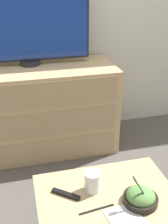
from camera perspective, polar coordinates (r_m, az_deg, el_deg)
ground_plane at (r=2.94m, az=-8.79°, el=-3.64°), size 12.00×12.00×0.00m
dresser at (r=2.49m, az=-9.02°, el=0.42°), size 1.31×0.58×0.76m
tv at (r=2.38m, az=-11.57°, el=17.38°), size 1.02×0.18×0.67m
coffee_table at (r=1.59m, az=4.88°, el=-18.54°), size 0.75×0.56×0.39m
takeout_bowl at (r=1.53m, az=11.42°, el=-16.61°), size 0.18×0.18×0.18m
drink_cup at (r=1.55m, az=1.69°, el=-14.18°), size 0.09×0.09×0.12m
napkin at (r=1.46m, az=8.32°, el=-20.53°), size 0.18×0.18×0.00m
knife at (r=1.48m, az=2.60°, el=-19.16°), size 0.19×0.03×0.01m
remote_control at (r=1.55m, az=-3.72°, el=-16.31°), size 0.14×0.12×0.02m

